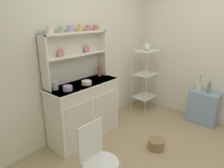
{
  "coord_description": "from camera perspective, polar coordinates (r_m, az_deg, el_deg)",
  "views": [
    {
      "loc": [
        -2.09,
        -0.83,
        1.84
      ],
      "look_at": [
        0.1,
        1.12,
        0.84
      ],
      "focal_mm": 33.05,
      "sensor_mm": 36.0,
      "label": 1
    }
  ],
  "objects": [
    {
      "name": "oil_bottle",
      "position": [
        3.84,
        25.25,
        -1.09
      ],
      "size": [
        0.06,
        0.06,
        0.2
      ],
      "color": "#6B8C60",
      "rests_on": "side_shelf_blue"
    },
    {
      "name": "utensil_jar",
      "position": [
        2.83,
        -15.46,
        -0.37
      ],
      "size": [
        0.08,
        0.08,
        0.22
      ],
      "color": "#B2B7C6",
      "rests_on": "hutch_cabinet"
    },
    {
      "name": "wire_chair",
      "position": [
        2.16,
        -4.28,
        -19.06
      ],
      "size": [
        0.36,
        0.36,
        0.85
      ],
      "rotation": [
        0.0,
        0.0,
        -0.24
      ],
      "color": "white",
      "rests_on": "ground"
    },
    {
      "name": "cup_gold_3",
      "position": [
        3.03,
        -8.85,
        15.05
      ],
      "size": [
        0.08,
        0.07,
        0.09
      ],
      "color": "#DBB760",
      "rests_on": "hutch_shelf_unit"
    },
    {
      "name": "side_shelf_blue",
      "position": [
        3.98,
        23.86,
        -5.94
      ],
      "size": [
        0.28,
        0.48,
        0.57
      ],
      "primitive_type": "cube",
      "color": "#849EBC",
      "rests_on": "ground"
    },
    {
      "name": "ground_plane",
      "position": [
        2.9,
        16.52,
        -21.44
      ],
      "size": [
        3.84,
        3.84,
        0.0
      ],
      "primitive_type": "plane",
      "color": "tan",
      "rests_on": "ground"
    },
    {
      "name": "wall_back",
      "position": [
        3.28,
        -7.92,
        8.21
      ],
      "size": [
        3.84,
        0.05,
        2.5
      ],
      "primitive_type": "cube",
      "color": "silver",
      "rests_on": "ground"
    },
    {
      "name": "cup_lilac_2",
      "position": [
        2.92,
        -11.43,
        14.74
      ],
      "size": [
        0.1,
        0.08,
        0.09
      ],
      "color": "#B79ECC",
      "rests_on": "hutch_shelf_unit"
    },
    {
      "name": "hutch_cabinet",
      "position": [
        3.18,
        -7.59,
        -7.18
      ],
      "size": [
        1.13,
        0.45,
        0.89
      ],
      "color": "white",
      "rests_on": "ground"
    },
    {
      "name": "flower_vase",
      "position": [
        3.88,
        22.94,
        -0.36
      ],
      "size": [
        0.07,
        0.07,
        0.32
      ],
      "color": "silver",
      "rests_on": "side_shelf_blue"
    },
    {
      "name": "cup_rose_4",
      "position": [
        3.12,
        -6.68,
        15.17
      ],
      "size": [
        0.08,
        0.07,
        0.08
      ],
      "color": "#D17A84",
      "rests_on": "hutch_shelf_unit"
    },
    {
      "name": "cup_cream_0",
      "position": [
        2.74,
        -16.84,
        14.14
      ],
      "size": [
        0.1,
        0.08,
        0.09
      ],
      "color": "silver",
      "rests_on": "hutch_shelf_unit"
    },
    {
      "name": "porcelain_teapot",
      "position": [
        3.95,
        9.6,
        10.11
      ],
      "size": [
        0.22,
        0.13,
        0.15
      ],
      "color": "white",
      "rests_on": "bakers_rack"
    },
    {
      "name": "bowl_floral_medium",
      "position": [
        2.96,
        -7.04,
        0.38
      ],
      "size": [
        0.14,
        0.14,
        0.05
      ],
      "primitive_type": "cylinder",
      "color": "silver",
      "rests_on": "hutch_cabinet"
    },
    {
      "name": "bowl_mixing_large",
      "position": [
        2.77,
        -12.16,
        -1.13
      ],
      "size": [
        0.12,
        0.12,
        0.06
      ],
      "primitive_type": "cylinder",
      "color": "#B79ECC",
      "rests_on": "hutch_cabinet"
    },
    {
      "name": "floor_basket",
      "position": [
        3.14,
        12.09,
        -15.94
      ],
      "size": [
        0.23,
        0.23,
        0.15
      ],
      "primitive_type": "cylinder",
      "color": "#93754C",
      "rests_on": "ground"
    },
    {
      "name": "hutch_shelf_unit",
      "position": [
        3.04,
        -10.35,
        8.39
      ],
      "size": [
        1.06,
        0.18,
        0.72
      ],
      "color": "silver",
      "rests_on": "hutch_cabinet"
    },
    {
      "name": "cup_terracotta_5",
      "position": [
        3.24,
        -4.46,
        15.33
      ],
      "size": [
        0.1,
        0.08,
        0.08
      ],
      "color": "#C67556",
      "rests_on": "hutch_shelf_unit"
    },
    {
      "name": "bakers_rack",
      "position": [
        4.05,
        9.22,
        2.8
      ],
      "size": [
        0.43,
        0.34,
        1.2
      ],
      "color": "silver",
      "rests_on": "ground"
    },
    {
      "name": "jam_bottle",
      "position": [
        3.33,
        -3.51,
        3.64
      ],
      "size": [
        0.05,
        0.05,
        0.21
      ],
      "color": "#B74C47",
      "rests_on": "hutch_cabinet"
    },
    {
      "name": "cup_sage_1",
      "position": [
        2.84,
        -13.86,
        14.39
      ],
      "size": [
        0.09,
        0.07,
        0.08
      ],
      "color": "#9EB78E",
      "rests_on": "hutch_shelf_unit"
    }
  ]
}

